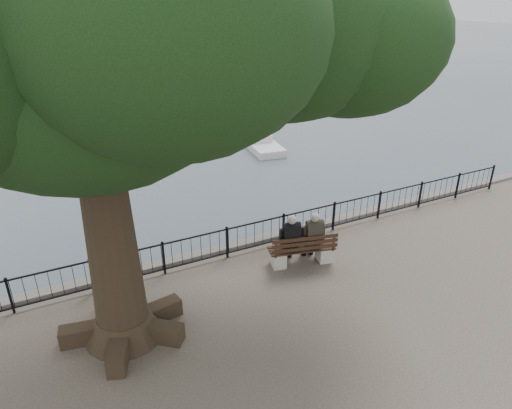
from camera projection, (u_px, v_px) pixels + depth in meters
harbor at (249, 256)px, 15.25m from camera, size 260.00×260.00×1.20m
railing at (256, 234)px, 14.40m from camera, size 22.06×0.06×1.00m
bench at (302, 253)px, 13.74m from camera, size 2.09×1.07×1.06m
person_left at (290, 241)px, 13.60m from camera, size 0.61×0.90×1.68m
person_right at (312, 238)px, 13.74m from camera, size 0.61×0.90×1.68m
tree at (133, 20)px, 8.60m from camera, size 13.08×9.13×10.68m
lion_monument at (87, 52)px, 53.29m from camera, size 5.81×5.81×8.61m
sailboat_b at (114, 117)px, 32.75m from camera, size 2.66×6.19×12.49m
sailboat_c at (257, 139)px, 27.92m from camera, size 2.39×5.99×11.76m
sailboat_d at (249, 95)px, 40.05m from camera, size 3.67×6.41×11.38m
sailboat_f at (112, 104)px, 36.83m from camera, size 1.64×5.21×10.36m
sailboat_g at (184, 84)px, 45.17m from camera, size 2.46×5.41×9.33m
sailboat_h at (18, 88)px, 42.34m from camera, size 3.46×5.63×13.91m
sailboat_i at (98, 119)px, 32.18m from camera, size 2.88×6.10×12.85m
far_shore at (192, 19)px, 86.04m from camera, size 30.00×8.60×9.18m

